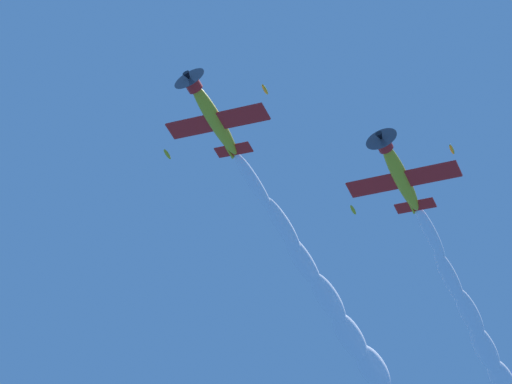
% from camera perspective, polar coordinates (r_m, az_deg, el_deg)
% --- Properties ---
extents(airplane_lead, '(8.31, 7.88, 3.58)m').
position_cam_1_polar(airplane_lead, '(64.96, -2.81, 4.90)').
color(airplane_lead, gold).
extents(airplane_left_wingman, '(8.53, 7.89, 3.16)m').
position_cam_1_polar(airplane_left_wingman, '(66.55, 9.17, 1.15)').
color(airplane_left_wingman, gold).
extents(smoke_trail_lead, '(6.41, 29.60, 2.43)m').
position_cam_1_polar(smoke_trail_lead, '(77.71, 5.27, -7.82)').
color(smoke_trail_lead, white).
extents(smoke_trail_left_wingman, '(6.43, 29.57, 2.54)m').
position_cam_1_polar(smoke_trail_left_wingman, '(81.77, 15.01, -10.47)').
color(smoke_trail_left_wingman, white).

